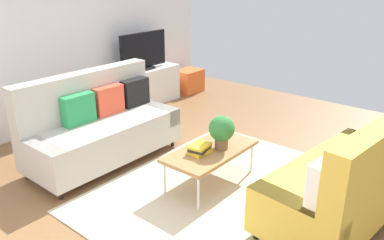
% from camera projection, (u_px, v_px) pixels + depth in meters
% --- Properties ---
extents(ground_plane, '(7.68, 7.68, 0.00)m').
position_uv_depth(ground_plane, '(195.00, 184.00, 4.43)').
color(ground_plane, brown).
extents(wall_far, '(6.40, 0.12, 2.90)m').
position_uv_depth(wall_far, '(43.00, 31.00, 5.58)').
color(wall_far, silver).
rests_on(wall_far, ground_plane).
extents(area_rug, '(2.90, 2.20, 0.01)m').
position_uv_depth(area_rug, '(222.00, 190.00, 4.29)').
color(area_rug, beige).
rests_on(area_rug, ground_plane).
extents(couch_beige, '(1.90, 0.84, 1.10)m').
position_uv_depth(couch_beige, '(100.00, 126.00, 4.86)').
color(couch_beige, '#B2ADA3').
rests_on(couch_beige, ground_plane).
extents(couch_green, '(1.98, 1.04, 1.10)m').
position_uv_depth(couch_green, '(350.00, 179.00, 3.64)').
color(couch_green, gold).
rests_on(couch_green, ground_plane).
extents(coffee_table, '(1.10, 0.56, 0.42)m').
position_uv_depth(coffee_table, '(211.00, 152.00, 4.31)').
color(coffee_table, '#9E7042').
rests_on(coffee_table, ground_plane).
extents(tv_console, '(1.40, 0.44, 0.64)m').
position_uv_depth(tv_console, '(144.00, 87.00, 6.92)').
color(tv_console, silver).
rests_on(tv_console, ground_plane).
extents(tv, '(1.00, 0.20, 0.64)m').
position_uv_depth(tv, '(144.00, 52.00, 6.68)').
color(tv, black).
rests_on(tv, tv_console).
extents(storage_trunk, '(0.52, 0.40, 0.44)m').
position_uv_depth(storage_trunk, '(189.00, 81.00, 7.69)').
color(storage_trunk, orange).
rests_on(storage_trunk, ground_plane).
extents(potted_plant, '(0.28, 0.28, 0.38)m').
position_uv_depth(potted_plant, '(222.00, 130.00, 4.24)').
color(potted_plant, brown).
rests_on(potted_plant, coffee_table).
extents(table_book_0, '(0.25, 0.19, 0.04)m').
position_uv_depth(table_book_0, '(200.00, 151.00, 4.22)').
color(table_book_0, gold).
rests_on(table_book_0, coffee_table).
extents(table_book_1, '(0.28, 0.23, 0.03)m').
position_uv_depth(table_book_1, '(200.00, 148.00, 4.20)').
color(table_book_1, '#262626').
rests_on(table_book_1, table_book_0).
extents(table_book_2, '(0.27, 0.22, 0.03)m').
position_uv_depth(table_book_2, '(200.00, 146.00, 4.19)').
color(table_book_2, gold).
rests_on(table_book_2, table_book_1).
extents(vase_0, '(0.08, 0.08, 0.18)m').
position_uv_depth(vase_0, '(115.00, 70.00, 6.39)').
color(vase_0, silver).
rests_on(vase_0, tv_console).
extents(bottle_0, '(0.05, 0.05, 0.17)m').
position_uv_depth(bottle_0, '(126.00, 70.00, 6.44)').
color(bottle_0, purple).
rests_on(bottle_0, tv_console).
extents(bottle_1, '(0.04, 0.04, 0.21)m').
position_uv_depth(bottle_1, '(130.00, 67.00, 6.50)').
color(bottle_1, red).
rests_on(bottle_1, tv_console).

